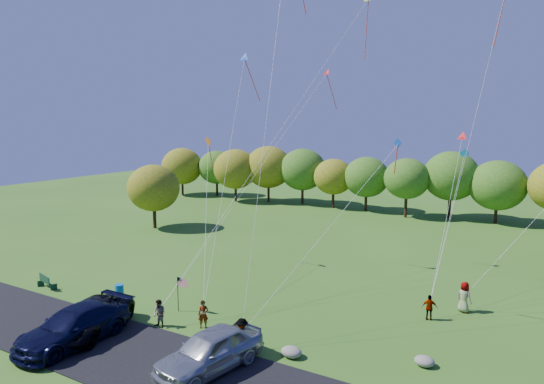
{
  "coord_description": "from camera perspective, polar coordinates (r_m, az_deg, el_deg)",
  "views": [
    {
      "loc": [
        15.23,
        -20.03,
        11.64
      ],
      "look_at": [
        -0.1,
        6.0,
        7.16
      ],
      "focal_mm": 32.0,
      "sensor_mm": 36.0,
      "label": 1
    }
  ],
  "objects": [
    {
      "name": "ground",
      "position": [
        27.72,
        -6.39,
        -16.44
      ],
      "size": [
        140.0,
        140.0,
        0.0
      ],
      "primitive_type": "plane",
      "color": "#30611B",
      "rests_on": "ground"
    },
    {
      "name": "kites_aloft",
      "position": [
        36.3,
        9.93,
        18.48
      ],
      "size": [
        26.72,
        12.04,
        16.03
      ],
      "color": "#CD5A16",
      "rests_on": "ground"
    },
    {
      "name": "minivan_dark",
      "position": [
        29.23,
        -20.79,
        -13.72
      ],
      "size": [
        4.4,
        6.5,
        1.65
      ],
      "primitive_type": "imported",
      "rotation": [
        0.0,
        0.0,
        0.3
      ],
      "color": "black",
      "rests_on": "asphalt_lane"
    },
    {
      "name": "treeline",
      "position": [
        57.51,
        17.41,
        1.05
      ],
      "size": [
        76.67,
        26.89,
        8.13
      ],
      "color": "#362013",
      "rests_on": "ground"
    },
    {
      "name": "trash_barrel",
      "position": [
        34.33,
        -17.52,
        -11.03
      ],
      "size": [
        0.57,
        0.57,
        0.85
      ],
      "primitive_type": "cylinder",
      "color": "#0C58B4",
      "rests_on": "ground"
    },
    {
      "name": "boulder_far",
      "position": [
        25.55,
        17.49,
        -18.45
      ],
      "size": [
        0.96,
        0.8,
        0.5
      ],
      "primitive_type": "ellipsoid",
      "color": "gray",
      "rests_on": "ground"
    },
    {
      "name": "boulder_near",
      "position": [
        25.29,
        2.29,
        -18.28
      ],
      "size": [
        1.08,
        0.85,
        0.54
      ],
      "primitive_type": "ellipsoid",
      "color": "gray",
      "rests_on": "ground"
    },
    {
      "name": "asphalt_lane",
      "position": [
        24.97,
        -12.23,
        -19.47
      ],
      "size": [
        44.0,
        6.0,
        0.06
      ],
      "primitive_type": "cube",
      "color": "black",
      "rests_on": "ground"
    },
    {
      "name": "flyer_d",
      "position": [
        30.63,
        18.05,
        -12.8
      ],
      "size": [
        0.96,
        0.59,
        1.52
      ],
      "primitive_type": "imported",
      "rotation": [
        0.0,
        0.0,
        3.4
      ],
      "color": "#4C4C59",
      "rests_on": "ground"
    },
    {
      "name": "flyer_a",
      "position": [
        28.42,
        -8.08,
        -14.07
      ],
      "size": [
        0.7,
        0.65,
        1.6
      ],
      "primitive_type": "imported",
      "rotation": [
        0.0,
        0.0,
        0.62
      ],
      "color": "#4C4C59",
      "rests_on": "ground"
    },
    {
      "name": "minivan_navy",
      "position": [
        28.25,
        -22.33,
        -14.39
      ],
      "size": [
        2.58,
        6.34,
        1.84
      ],
      "primitive_type": "imported",
      "rotation": [
        0.0,
        0.0,
        0.0
      ],
      "color": "black",
      "rests_on": "asphalt_lane"
    },
    {
      "name": "flyer_b",
      "position": [
        28.95,
        -13.11,
        -13.78
      ],
      "size": [
        0.81,
        0.65,
        1.61
      ],
      "primitive_type": "imported",
      "rotation": [
        0.0,
        0.0,
        -0.05
      ],
      "color": "#4C4C59",
      "rests_on": "ground"
    },
    {
      "name": "park_bench",
      "position": [
        37.8,
        -25.09,
        -9.49
      ],
      "size": [
        1.73,
        0.71,
        0.97
      ],
      "rotation": [
        0.0,
        0.0,
        -0.26
      ],
      "color": "#143922",
      "rests_on": "ground"
    },
    {
      "name": "flyer_e",
      "position": [
        32.47,
        21.67,
        -11.41
      ],
      "size": [
        1.09,
        0.94,
        1.89
      ],
      "primitive_type": "imported",
      "rotation": [
        0.0,
        0.0,
        2.7
      ],
      "color": "#4C4C59",
      "rests_on": "ground"
    },
    {
      "name": "minivan_silver",
      "position": [
        23.87,
        -7.36,
        -18.04
      ],
      "size": [
        3.25,
        5.98,
        1.93
      ],
      "primitive_type": "imported",
      "rotation": [
        0.0,
        0.0,
        -0.18
      ],
      "color": "#A3A8AE",
      "rests_on": "asphalt_lane"
    },
    {
      "name": "flag_assembly",
      "position": [
        30.52,
        -10.7,
        -10.86
      ],
      "size": [
        0.82,
        0.53,
        2.2
      ],
      "color": "black",
      "rests_on": "ground"
    },
    {
      "name": "flyer_c",
      "position": [
        25.64,
        -3.55,
        -16.43
      ],
      "size": [
        1.16,
        0.71,
        1.73
      ],
      "primitive_type": "imported",
      "rotation": [
        0.0,
        0.0,
        3.08
      ],
      "color": "#4C4C59",
      "rests_on": "ground"
    }
  ]
}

